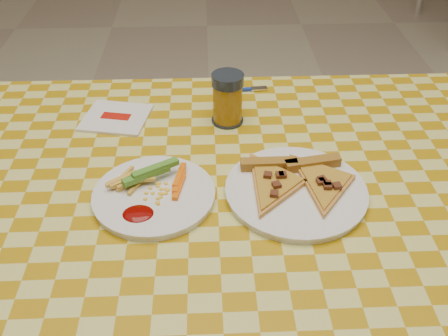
% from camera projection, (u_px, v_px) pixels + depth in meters
% --- Properties ---
extents(table, '(1.28, 0.88, 0.76)m').
position_uv_depth(table, '(217.00, 216.00, 0.99)').
color(table, silver).
rests_on(table, ground).
extents(plate_left, '(0.27, 0.27, 0.01)m').
position_uv_depth(plate_left, '(154.00, 196.00, 0.91)').
color(plate_left, white).
rests_on(plate_left, table).
extents(plate_right, '(0.32, 0.32, 0.01)m').
position_uv_depth(plate_right, '(296.00, 192.00, 0.92)').
color(plate_right, white).
rests_on(plate_right, table).
extents(fries_veggies, '(0.17, 0.15, 0.04)m').
position_uv_depth(fries_veggies, '(149.00, 184.00, 0.91)').
color(fries_veggies, '#E7D349').
rests_on(fries_veggies, plate_left).
extents(pizza_slices, '(0.24, 0.23, 0.02)m').
position_uv_depth(pizza_slices, '(296.00, 180.00, 0.93)').
color(pizza_slices, gold).
rests_on(pizza_slices, plate_right).
extents(drink_glass, '(0.07, 0.07, 0.12)m').
position_uv_depth(drink_glass, '(228.00, 99.00, 1.09)').
color(drink_glass, black).
rests_on(drink_glass, table).
extents(napkin, '(0.16, 0.16, 0.01)m').
position_uv_depth(napkin, '(116.00, 118.00, 1.13)').
color(napkin, white).
rests_on(napkin, table).
extents(fork, '(0.13, 0.03, 0.01)m').
position_uv_depth(fork, '(242.00, 90.00, 1.23)').
color(fork, navy).
rests_on(fork, table).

